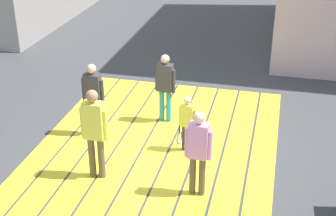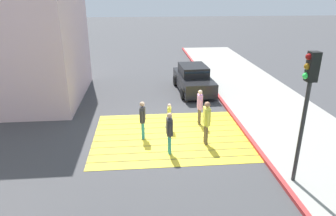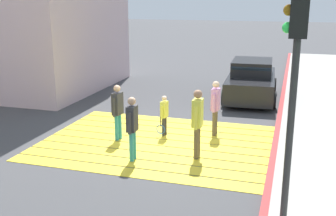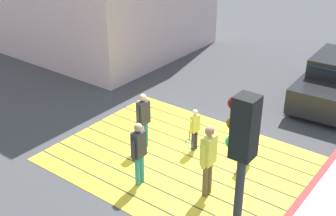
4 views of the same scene
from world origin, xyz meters
The scene contains 12 objects.
ground_plane centered at (0.00, 0.00, 0.00)m, with size 120.00×120.00×0.00m, color #424244.
crosswalk_stripes centered at (0.00, 0.00, 0.01)m, with size 6.40×4.90×0.01m.
sidewalk_west centered at (-5.60, 0.00, 0.06)m, with size 4.80×40.00×0.12m, color #9E9B93.
curb_painted centered at (-3.25, 0.00, 0.07)m, with size 0.16×40.00×0.13m, color #BC3333.
building_far_south centered at (8.50, -5.59, 3.71)m, with size 8.00×7.04×7.42m.
car_parked_near_curb centered at (-2.00, -6.01, 0.73)m, with size 2.15×4.39×1.57m.
traffic_light_corner centered at (-3.58, 3.72, 3.04)m, with size 0.39×0.28×4.24m.
pedestrian_adult_lead centered at (-1.36, 0.81, 1.05)m, with size 0.23×0.52×1.80m.
pedestrian_adult_trailing centered at (-1.46, -1.11, 0.96)m, with size 0.22×0.48×1.65m.
pedestrian_adult_side centered at (1.13, 0.11, 0.94)m, with size 0.25×0.48×1.62m.
pedestrian_teen_behind centered at (0.16, 1.44, 0.96)m, with size 0.22×0.48×1.65m.
pedestrian_child_with_racket centered at (-0.02, -0.62, 0.68)m, with size 0.30×0.39×1.22m.
Camera 2 is at (1.13, 11.62, 5.82)m, focal length 32.73 mm.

